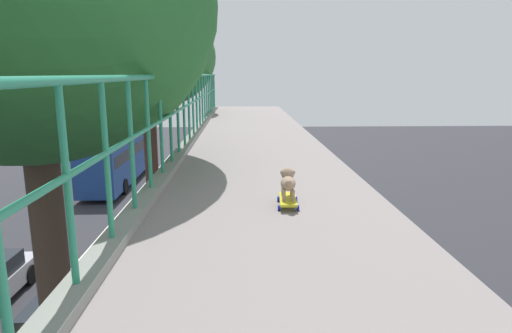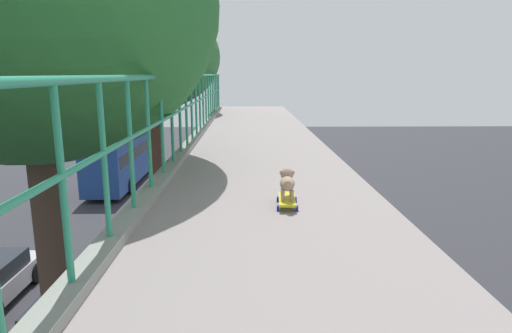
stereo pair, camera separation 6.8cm
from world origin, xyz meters
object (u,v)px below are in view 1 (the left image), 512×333
object	(u,v)px
car_yellow_cab_fifth	(62,326)
city_bus	(118,156)
small_dog	(288,181)
toy_skateboard	(288,200)

from	to	relation	value
car_yellow_cab_fifth	city_bus	distance (m)	18.99
car_yellow_cab_fifth	small_dog	distance (m)	10.17
car_yellow_cab_fifth	city_bus	bearing A→B (deg)	100.64
city_bus	small_dog	world-z (taller)	small_dog
car_yellow_cab_fifth	small_dog	size ratio (longest dim) A/B	10.09
city_bus	toy_skateboard	size ratio (longest dim) A/B	21.77
city_bus	toy_skateboard	xyz separation A→B (m)	(8.87, -25.22, 4.26)
car_yellow_cab_fifth	toy_skateboard	size ratio (longest dim) A/B	8.30
city_bus	toy_skateboard	distance (m)	27.07
city_bus	small_dog	bearing A→B (deg)	-70.60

